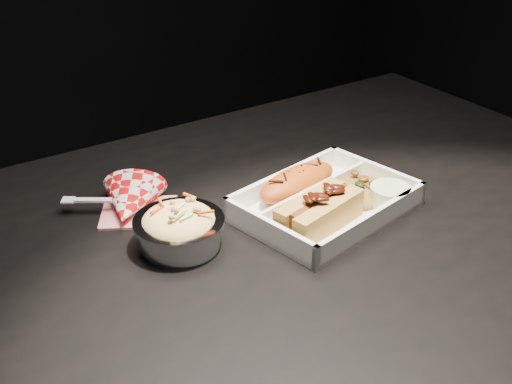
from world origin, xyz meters
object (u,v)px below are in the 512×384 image
at_px(foil_coleslaw_cup, 179,227).
at_px(napkin_fork, 129,202).
at_px(fried_pastry, 298,182).
at_px(dining_table, 286,269).
at_px(hotdog, 319,210).
at_px(food_tray, 325,206).

relative_size(foil_coleslaw_cup, napkin_fork, 0.74).
xyz_separation_m(fried_pastry, foil_coleslaw_cup, (-0.21, -0.02, 0.00)).
bearing_deg(foil_coleslaw_cup, dining_table, -7.88).
distance_m(fried_pastry, hotdog, 0.09).
distance_m(dining_table, fried_pastry, 0.13).
bearing_deg(hotdog, napkin_fork, 122.68).
distance_m(food_tray, fried_pastry, 0.06).
xyz_separation_m(food_tray, napkin_fork, (-0.24, 0.16, 0.01)).
distance_m(food_tray, foil_coleslaw_cup, 0.23).
bearing_deg(foil_coleslaw_cup, fried_pastry, 4.58).
bearing_deg(hotdog, fried_pastry, 58.32).
height_order(dining_table, fried_pastry, fried_pastry).
bearing_deg(napkin_fork, fried_pastry, 9.41).
distance_m(hotdog, foil_coleslaw_cup, 0.20).
relative_size(food_tray, napkin_fork, 1.67).
xyz_separation_m(dining_table, napkin_fork, (-0.19, 0.14, 0.11)).
relative_size(dining_table, napkin_fork, 7.17).
relative_size(food_tray, hotdog, 1.95).
bearing_deg(napkin_fork, dining_table, -4.26).
xyz_separation_m(foil_coleslaw_cup, napkin_fork, (-0.02, 0.12, -0.01)).
bearing_deg(napkin_fork, food_tray, 0.45).
bearing_deg(napkin_fork, foil_coleslaw_cup, -46.93).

